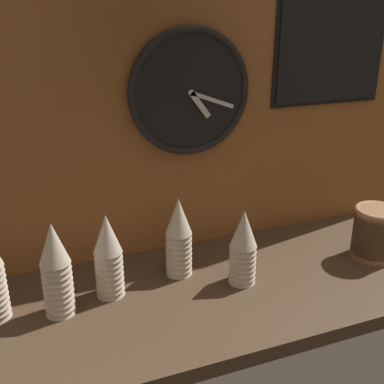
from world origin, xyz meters
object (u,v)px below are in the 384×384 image
(wall_clock, at_px, (190,92))
(cup_stack_center_right, at_px, (243,247))
(bowl_stack_far_right, at_px, (375,232))
(cup_stack_center, at_px, (179,237))
(cup_stack_left, at_px, (56,270))
(menu_board, at_px, (333,24))
(cup_stack_center_left, at_px, (108,256))

(wall_clock, bearing_deg, cup_stack_center_right, -77.00)
(bowl_stack_far_right, bearing_deg, cup_stack_center, 168.08)
(bowl_stack_far_right, height_order, wall_clock, wall_clock)
(cup_stack_left, distance_m, cup_stack_center_right, 0.48)
(cup_stack_center, height_order, menu_board, menu_board)
(cup_stack_center_right, bearing_deg, wall_clock, 103.00)
(cup_stack_center_right, bearing_deg, bowl_stack_far_right, -2.30)
(cup_stack_left, relative_size, cup_stack_center_right, 1.15)
(cup_stack_left, xyz_separation_m, wall_clock, (0.43, 0.21, 0.36))
(cup_stack_center, bearing_deg, menu_board, 15.25)
(cup_stack_center_left, relative_size, menu_board, 0.48)
(cup_stack_center_left, height_order, wall_clock, wall_clock)
(bowl_stack_far_right, xyz_separation_m, menu_board, (-0.02, 0.27, 0.57))
(bowl_stack_far_right, xyz_separation_m, wall_clock, (-0.49, 0.26, 0.40))
(bowl_stack_far_right, bearing_deg, cup_stack_center_right, 177.70)
(menu_board, bearing_deg, cup_stack_left, -166.16)
(cup_stack_center_right, bearing_deg, cup_stack_center, 144.45)
(cup_stack_center, xyz_separation_m, bowl_stack_far_right, (0.58, -0.12, -0.03))
(cup_stack_left, height_order, menu_board, menu_board)
(cup_stack_center_right, bearing_deg, menu_board, 32.07)
(cup_stack_center_left, height_order, menu_board, menu_board)
(cup_stack_center_right, height_order, wall_clock, wall_clock)
(cup_stack_center_right, xyz_separation_m, wall_clock, (-0.06, 0.25, 0.38))
(bowl_stack_far_right, bearing_deg, cup_stack_left, 176.66)
(cup_stack_center, relative_size, menu_board, 0.48)
(wall_clock, bearing_deg, cup_stack_center, -122.11)
(bowl_stack_far_right, relative_size, wall_clock, 0.44)
(bowl_stack_far_right, height_order, menu_board, menu_board)
(cup_stack_center, relative_size, wall_clock, 0.64)
(cup_stack_center, distance_m, bowl_stack_far_right, 0.59)
(bowl_stack_far_right, bearing_deg, menu_board, 94.81)
(cup_stack_center_left, distance_m, menu_board, 0.95)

